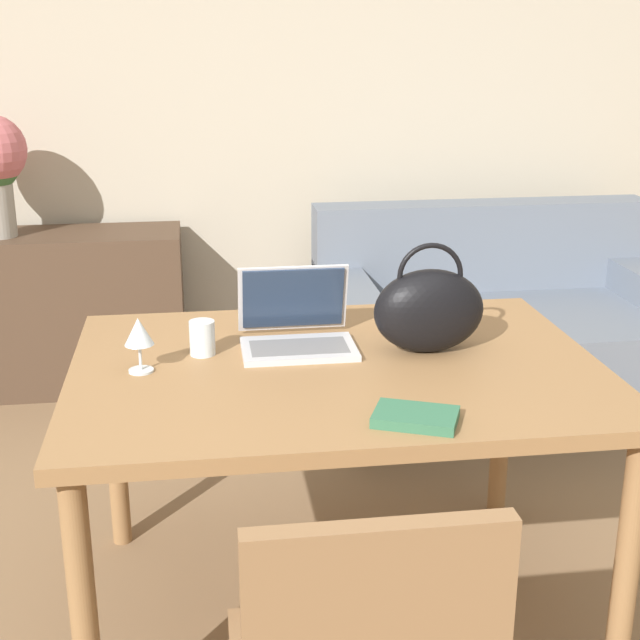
{
  "coord_description": "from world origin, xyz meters",
  "views": [
    {
      "loc": [
        -0.2,
        -1.48,
        1.57
      ],
      "look_at": [
        0.1,
        0.65,
        0.87
      ],
      "focal_mm": 50.0,
      "sensor_mm": 36.0,
      "label": 1
    }
  ],
  "objects_px": {
    "drinking_glass": "(202,338)",
    "wine_glass": "(139,334)",
    "laptop": "(296,325)",
    "couch": "(499,336)",
    "handbag": "(429,309)"
  },
  "relations": [
    {
      "from": "couch",
      "to": "drinking_glass",
      "type": "xyz_separation_m",
      "value": [
        -1.31,
        -1.33,
        0.51
      ]
    },
    {
      "from": "laptop",
      "to": "handbag",
      "type": "distance_m",
      "value": 0.37
    },
    {
      "from": "couch",
      "to": "laptop",
      "type": "height_order",
      "value": "laptop"
    },
    {
      "from": "laptop",
      "to": "handbag",
      "type": "relative_size",
      "value": 1.02
    },
    {
      "from": "wine_glass",
      "to": "laptop",
      "type": "bearing_deg",
      "value": 20.09
    },
    {
      "from": "drinking_glass",
      "to": "wine_glass",
      "type": "distance_m",
      "value": 0.2
    },
    {
      "from": "couch",
      "to": "wine_glass",
      "type": "distance_m",
      "value": 2.13
    },
    {
      "from": "laptop",
      "to": "wine_glass",
      "type": "bearing_deg",
      "value": -159.91
    },
    {
      "from": "drinking_glass",
      "to": "handbag",
      "type": "height_order",
      "value": "handbag"
    },
    {
      "from": "couch",
      "to": "handbag",
      "type": "distance_m",
      "value": 1.66
    },
    {
      "from": "drinking_glass",
      "to": "wine_glass",
      "type": "height_order",
      "value": "wine_glass"
    },
    {
      "from": "laptop",
      "to": "couch",
      "type": "bearing_deg",
      "value": 50.61
    },
    {
      "from": "laptop",
      "to": "wine_glass",
      "type": "xyz_separation_m",
      "value": [
        -0.41,
        -0.15,
        0.04
      ]
    },
    {
      "from": "drinking_glass",
      "to": "wine_glass",
      "type": "bearing_deg",
      "value": -146.06
    },
    {
      "from": "laptop",
      "to": "handbag",
      "type": "height_order",
      "value": "handbag"
    }
  ]
}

